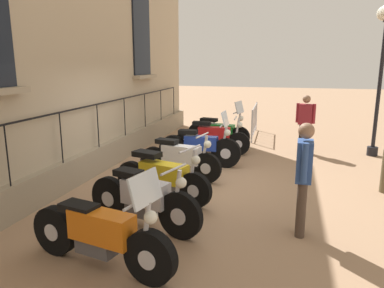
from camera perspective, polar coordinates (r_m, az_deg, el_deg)
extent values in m
plane|color=#9E7A5B|center=(8.10, -0.39, -5.50)|extent=(60.00, 60.00, 0.00)
cube|color=tan|center=(8.79, -17.73, 18.01)|extent=(0.60, 13.40, 6.86)
cube|color=gray|center=(8.84, -14.29, -2.33)|extent=(0.20, 13.40, 0.60)
cube|color=black|center=(11.26, -7.85, 16.89)|extent=(0.06, 1.18, 2.48)
cube|color=tan|center=(11.20, -7.26, 10.31)|extent=(0.24, 1.38, 0.10)
cube|color=black|center=(8.58, -14.52, 5.96)|extent=(0.03, 11.25, 0.03)
cylinder|color=black|center=(6.40, -26.65, -1.66)|extent=(0.02, 0.02, 0.99)
cylinder|color=black|center=(7.48, -19.57, 0.86)|extent=(0.02, 0.02, 0.99)
cylinder|color=black|center=(8.65, -14.34, 2.72)|extent=(0.02, 0.02, 0.99)
cylinder|color=black|center=(9.88, -10.37, 4.12)|extent=(0.02, 0.02, 0.99)
cylinder|color=black|center=(11.16, -7.29, 5.18)|extent=(0.02, 0.02, 0.99)
cylinder|color=black|center=(12.46, -4.83, 6.02)|extent=(0.02, 0.02, 0.99)
cylinder|color=black|center=(13.78, -2.84, 6.69)|extent=(0.02, 0.02, 0.99)
cylinder|color=black|center=(4.45, -6.46, -17.02)|extent=(0.68, 0.28, 0.67)
cylinder|color=silver|center=(4.45, -6.46, -17.02)|extent=(0.26, 0.21, 0.23)
cylinder|color=black|center=(5.35, -20.35, -12.41)|extent=(0.68, 0.28, 0.67)
cylinder|color=silver|center=(5.35, -20.35, -12.41)|extent=(0.26, 0.21, 0.23)
cube|color=orange|center=(4.73, -13.80, -12.29)|extent=(0.90, 0.47, 0.38)
cube|color=#4C4C51|center=(4.90, -14.55, -14.79)|extent=(0.55, 0.34, 0.23)
cube|color=black|center=(4.88, -17.07, -9.35)|extent=(0.52, 0.36, 0.10)
cylinder|color=silver|center=(4.31, -7.14, -12.94)|extent=(0.17, 0.09, 0.69)
cylinder|color=silver|center=(4.21, -7.83, -8.63)|extent=(0.17, 0.63, 0.04)
sphere|color=white|center=(4.21, -6.39, -11.21)|extent=(0.16, 0.16, 0.16)
cylinder|color=silver|center=(5.16, -14.67, -14.80)|extent=(0.77, 0.24, 0.08)
cube|color=silver|center=(4.12, -7.21, -6.84)|extent=(0.23, 0.54, 0.36)
cylinder|color=black|center=(5.42, -1.85, -10.98)|extent=(0.72, 0.30, 0.71)
cylinder|color=silver|center=(5.42, -1.85, -10.98)|extent=(0.28, 0.19, 0.25)
cylinder|color=black|center=(6.20, -12.53, -8.16)|extent=(0.72, 0.30, 0.71)
cylinder|color=silver|center=(6.20, -12.53, -8.16)|extent=(0.28, 0.19, 0.25)
cube|color=#B2B2BC|center=(5.67, -7.24, -7.49)|extent=(0.81, 0.48, 0.38)
cube|color=#4C4C51|center=(5.82, -7.95, -9.73)|extent=(0.50, 0.35, 0.25)
cube|color=black|center=(5.78, -9.79, -4.42)|extent=(0.48, 0.36, 0.10)
cylinder|color=silver|center=(5.31, -2.33, -7.51)|extent=(0.17, 0.10, 0.69)
cylinder|color=silver|center=(5.23, -2.82, -3.92)|extent=(0.21, 0.62, 0.04)
sphere|color=white|center=(5.23, -1.70, -6.01)|extent=(0.16, 0.16, 0.16)
cylinder|color=silver|center=(6.07, -8.01, -10.07)|extent=(0.68, 0.26, 0.08)
cylinder|color=black|center=(6.51, 0.43, -7.14)|extent=(0.65, 0.29, 0.64)
cylinder|color=silver|center=(6.51, 0.43, -7.14)|extent=(0.25, 0.19, 0.22)
cylinder|color=black|center=(7.30, -9.27, -5.11)|extent=(0.65, 0.29, 0.64)
cylinder|color=silver|center=(7.30, -9.27, -5.11)|extent=(0.25, 0.19, 0.22)
cube|color=gold|center=(6.79, -4.39, -4.43)|extent=(0.98, 0.55, 0.35)
cube|color=#4C4C51|center=(6.92, -5.04, -6.27)|extent=(0.60, 0.39, 0.22)
cube|color=black|center=(6.92, -6.97, -1.55)|extent=(0.58, 0.41, 0.10)
cylinder|color=silver|center=(6.42, 0.05, -4.00)|extent=(0.17, 0.10, 0.74)
cylinder|color=silver|center=(6.35, -0.33, -0.77)|extent=(0.22, 0.66, 0.04)
sphere|color=white|center=(6.34, 0.60, -2.49)|extent=(0.16, 0.16, 0.16)
cylinder|color=silver|center=(7.19, -5.41, -6.49)|extent=(0.83, 0.30, 0.08)
cylinder|color=black|center=(7.79, 2.25, -3.73)|extent=(0.66, 0.22, 0.66)
cylinder|color=silver|center=(7.79, 2.25, -3.73)|extent=(0.25, 0.16, 0.23)
cylinder|color=black|center=(8.36, -5.92, -2.65)|extent=(0.66, 0.22, 0.66)
cylinder|color=silver|center=(8.36, -5.92, -2.65)|extent=(0.25, 0.16, 0.23)
cube|color=silver|center=(7.97, -1.67, -1.60)|extent=(0.89, 0.42, 0.39)
cube|color=#4C4C51|center=(8.09, -2.29, -3.36)|extent=(0.54, 0.30, 0.23)
cube|color=black|center=(8.07, -3.89, 0.41)|extent=(0.51, 0.32, 0.10)
cylinder|color=silver|center=(7.72, 1.93, -1.21)|extent=(0.17, 0.09, 0.70)
cylinder|color=silver|center=(7.66, 1.61, 1.35)|extent=(0.14, 0.59, 0.04)
sphere|color=white|center=(7.65, 2.42, -0.05)|extent=(0.16, 0.16, 0.16)
cylinder|color=silver|center=(8.32, -2.82, -3.73)|extent=(0.77, 0.21, 0.08)
cylinder|color=black|center=(8.96, 5.30, -1.39)|extent=(0.72, 0.16, 0.72)
cylinder|color=silver|center=(8.96, 5.30, -1.39)|extent=(0.25, 0.17, 0.25)
cylinder|color=black|center=(9.30, -2.93, -0.82)|extent=(0.72, 0.16, 0.72)
cylinder|color=silver|center=(9.30, -2.93, -0.82)|extent=(0.25, 0.17, 0.25)
cube|color=#1E389E|center=(9.04, 1.42, 0.17)|extent=(0.82, 0.27, 0.34)
cube|color=#4C4C51|center=(9.13, 0.80, -1.30)|extent=(0.49, 0.21, 0.25)
cube|color=black|center=(9.08, -0.61, 1.90)|extent=(0.46, 0.24, 0.10)
cylinder|color=silver|center=(8.89, 5.03, 0.76)|extent=(0.16, 0.06, 0.69)
cylinder|color=silver|center=(8.84, 4.75, 2.95)|extent=(0.05, 0.56, 0.04)
sphere|color=white|center=(8.84, 5.49, 1.76)|extent=(0.16, 0.16, 0.16)
cylinder|color=silver|center=(9.33, 0.13, -1.79)|extent=(0.73, 0.10, 0.08)
cube|color=silver|center=(8.80, 5.16, 3.89)|extent=(0.13, 0.46, 0.36)
cylinder|color=black|center=(10.20, 7.19, 0.05)|extent=(0.64, 0.19, 0.63)
cylinder|color=silver|center=(10.20, 7.19, 0.05)|extent=(0.23, 0.18, 0.22)
cylinder|color=black|center=(10.41, -0.82, 0.41)|extent=(0.64, 0.19, 0.63)
cylinder|color=silver|center=(10.41, -0.82, 0.41)|extent=(0.23, 0.18, 0.22)
cube|color=red|center=(10.23, 3.44, 1.53)|extent=(0.89, 0.31, 0.40)
cube|color=#4C4C51|center=(10.30, 2.87, 0.08)|extent=(0.54, 0.24, 0.22)
cube|color=black|center=(10.23, 1.48, 3.21)|extent=(0.50, 0.27, 0.10)
cylinder|color=silver|center=(10.13, 6.97, 2.01)|extent=(0.16, 0.07, 0.71)
cylinder|color=silver|center=(10.08, 6.74, 4.00)|extent=(0.07, 0.58, 0.04)
sphere|color=white|center=(10.10, 7.39, 2.96)|extent=(0.16, 0.16, 0.16)
cylinder|color=silver|center=(10.49, 2.07, -0.30)|extent=(0.79, 0.13, 0.08)
cylinder|color=black|center=(11.18, 7.40, 1.12)|extent=(0.62, 0.23, 0.61)
cylinder|color=silver|center=(11.18, 7.40, 1.12)|extent=(0.24, 0.16, 0.22)
cylinder|color=black|center=(11.72, 0.85, 1.76)|extent=(0.62, 0.23, 0.61)
cylinder|color=silver|center=(11.72, 0.85, 1.76)|extent=(0.24, 0.16, 0.22)
cube|color=#1E842D|center=(11.38, 4.29, 2.35)|extent=(0.95, 0.48, 0.30)
cube|color=#4C4C51|center=(11.46, 3.81, 1.32)|extent=(0.58, 0.34, 0.22)
cube|color=black|center=(11.48, 2.62, 3.76)|extent=(0.55, 0.37, 0.10)
cylinder|color=silver|center=(11.13, 7.21, 3.00)|extent=(0.17, 0.09, 0.75)
cylinder|color=silver|center=(11.09, 7.02, 4.90)|extent=(0.17, 0.65, 0.04)
sphere|color=white|center=(11.08, 7.58, 3.94)|extent=(0.16, 0.16, 0.16)
cylinder|color=silver|center=(11.70, 3.33, 1.02)|extent=(0.81, 0.25, 0.08)
cube|color=silver|center=(11.05, 7.33, 5.65)|extent=(0.23, 0.55, 0.36)
cylinder|color=black|center=(11.25, 26.10, -1.00)|extent=(0.28, 0.28, 0.24)
cylinder|color=black|center=(11.01, 26.98, 7.77)|extent=(0.10, 0.10, 3.69)
sphere|color=white|center=(11.40, 27.62, 17.47)|extent=(0.38, 0.38, 0.38)
cylinder|color=#B7B7BF|center=(11.71, 9.26, 2.66)|extent=(0.05, 0.05, 1.05)
cylinder|color=#B7B7BF|center=(13.96, 9.91, 4.24)|extent=(0.05, 0.05, 1.05)
cylinder|color=#B7B7BF|center=(12.76, 9.69, 5.72)|extent=(0.12, 2.28, 0.04)
cylinder|color=#B7B7BF|center=(12.89, 9.55, 1.88)|extent=(0.12, 2.28, 0.04)
cylinder|color=#B7B7BF|center=(12.14, 9.42, 3.38)|extent=(0.02, 0.02, 0.87)
cylinder|color=#B7B7BF|center=(12.59, 9.56, 3.70)|extent=(0.02, 0.02, 0.87)
cylinder|color=#B7B7BF|center=(13.04, 9.69, 4.00)|extent=(0.02, 0.02, 0.87)
cylinder|color=#B7B7BF|center=(13.49, 9.81, 4.28)|extent=(0.02, 0.02, 0.87)
cylinder|color=black|center=(10.82, 17.35, 0.77)|extent=(0.14, 0.14, 0.80)
cylinder|color=black|center=(10.85, 16.52, 0.85)|extent=(0.14, 0.14, 0.80)
cube|color=maroon|center=(10.72, 17.17, 4.40)|extent=(0.40, 0.29, 0.57)
sphere|color=#8C664C|center=(10.67, 17.31, 6.65)|extent=(0.22, 0.22, 0.22)
cylinder|color=maroon|center=(10.69, 18.34, 4.45)|extent=(0.09, 0.09, 0.54)
cylinder|color=maroon|center=(10.76, 16.02, 4.66)|extent=(0.09, 0.09, 0.54)
cylinder|color=#47382D|center=(5.66, 16.51, -9.76)|extent=(0.14, 0.14, 0.84)
cylinder|color=#47382D|center=(5.81, 16.52, -9.17)|extent=(0.14, 0.14, 0.84)
cube|color=#2D4C8C|center=(5.51, 16.98, -2.55)|extent=(0.23, 0.37, 0.59)
sphere|color=#8C664C|center=(5.42, 17.28, 1.95)|extent=(0.23, 0.23, 0.23)
cylinder|color=#2D4C8C|center=(5.29, 17.00, -2.84)|extent=(0.09, 0.09, 0.56)
cylinder|color=#2D4C8C|center=(5.72, 17.00, -1.70)|extent=(0.09, 0.09, 0.56)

